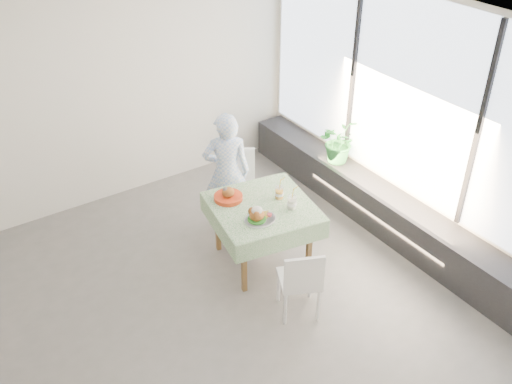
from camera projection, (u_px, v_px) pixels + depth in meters
floor at (176, 320)px, 5.68m from camera, size 6.00×6.00×0.00m
ceiling at (147, 45)px, 4.15m from camera, size 6.00×6.00×0.00m
wall_back at (69, 104)px, 6.65m from camera, size 6.00×0.02×2.80m
wall_right at (409, 119)px, 6.31m from camera, size 0.02×5.00×2.80m
window_pane at (411, 99)px, 6.16m from camera, size 0.01×4.80×2.18m
window_ledge at (383, 210)px, 6.84m from camera, size 0.40×4.80×0.50m
cafe_table at (262, 227)px, 6.21m from camera, size 1.20×1.20×0.74m
chair_far at (237, 203)px, 6.90m from camera, size 0.61×0.61×0.94m
chair_near at (299, 292)px, 5.65m from camera, size 0.51×0.51×0.82m
diner at (227, 173)px, 6.60m from camera, size 0.65×0.57×1.50m
main_dish at (258, 216)px, 5.79m from camera, size 0.34×0.34×0.18m
juice_cup_orange at (279, 193)px, 6.14m from camera, size 0.10×0.10×0.28m
juice_cup_lemonade at (292, 203)px, 5.98m from camera, size 0.10×0.10×0.29m
second_dish at (228, 196)px, 6.13m from camera, size 0.31×0.31×0.15m
potted_plant at (338, 141)px, 7.19m from camera, size 0.67×0.66×0.56m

